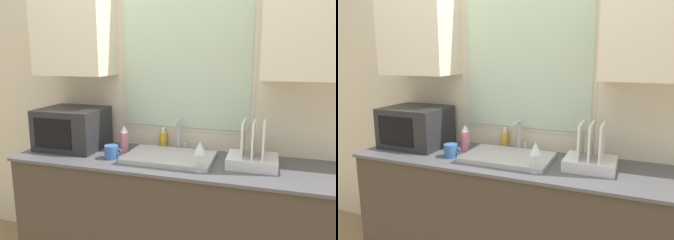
% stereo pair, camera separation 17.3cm
% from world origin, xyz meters
% --- Properties ---
extents(countertop, '(2.22, 0.62, 0.89)m').
position_xyz_m(countertop, '(0.00, 0.30, 0.45)').
color(countertop, '#42382D').
rests_on(countertop, ground_plane).
extents(wall_back, '(6.00, 0.38, 2.60)m').
position_xyz_m(wall_back, '(0.00, 0.58, 1.40)').
color(wall_back, beige).
rests_on(wall_back, ground_plane).
extents(sink_basin, '(0.59, 0.38, 0.03)m').
position_xyz_m(sink_basin, '(-0.03, 0.30, 0.91)').
color(sink_basin, '#B2B2B7').
rests_on(sink_basin, countertop).
extents(faucet, '(0.08, 0.14, 0.24)m').
position_xyz_m(faucet, '(-0.03, 0.51, 1.03)').
color(faucet, '#B7B7BC').
rests_on(faucet, countertop).
extents(microwave, '(0.47, 0.40, 0.30)m').
position_xyz_m(microwave, '(-0.82, 0.35, 1.05)').
color(microwave, '#232326').
rests_on(microwave, countertop).
extents(dish_rack, '(0.31, 0.25, 0.29)m').
position_xyz_m(dish_rack, '(0.51, 0.32, 0.96)').
color(dish_rack, silver).
rests_on(dish_rack, countertop).
extents(spray_bottle, '(0.06, 0.06, 0.20)m').
position_xyz_m(spray_bottle, '(-0.40, 0.37, 0.99)').
color(spray_bottle, '#D8728C').
rests_on(spray_bottle, countertop).
extents(soap_bottle, '(0.06, 0.06, 0.16)m').
position_xyz_m(soap_bottle, '(-0.16, 0.56, 0.96)').
color(soap_bottle, gold).
rests_on(soap_bottle, countertop).
extents(mug_near_sink, '(0.13, 0.09, 0.09)m').
position_xyz_m(mug_near_sink, '(-0.42, 0.19, 0.94)').
color(mug_near_sink, '#335999').
rests_on(mug_near_sink, countertop).
extents(wine_glass, '(0.08, 0.08, 0.19)m').
position_xyz_m(wine_glass, '(0.21, 0.14, 1.03)').
color(wine_glass, silver).
rests_on(wine_glass, countertop).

